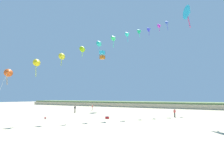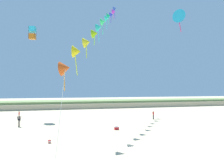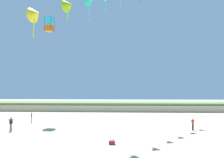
{
  "view_description": "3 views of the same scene",
  "coord_description": "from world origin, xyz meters",
  "px_view_note": "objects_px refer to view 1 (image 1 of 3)",
  "views": [
    {
      "loc": [
        18.24,
        -17.79,
        3.59
      ],
      "look_at": [
        2.7,
        9.63,
        6.92
      ],
      "focal_mm": 28.0,
      "sensor_mm": 36.0,
      "label": 1
    },
    {
      "loc": [
        -6.94,
        -22.17,
        5.46
      ],
      "look_at": [
        3.12,
        11.55,
        6.89
      ],
      "focal_mm": 38.0,
      "sensor_mm": 36.0,
      "label": 2
    },
    {
      "loc": [
        4.06,
        -13.83,
        4.88
      ],
      "look_at": [
        2.32,
        13.89,
        6.28
      ],
      "focal_mm": 38.0,
      "sensor_mm": 36.0,
      "label": 3
    }
  ],
  "objects_px": {
    "beach_cooler": "(107,117)",
    "beach_ball": "(45,118)",
    "person_mid_center": "(75,108)",
    "person_near_left": "(175,112)",
    "large_kite_low_lead": "(188,12)",
    "person_near_right": "(92,107)",
    "large_kite_mid_trail": "(102,55)"
  },
  "relations": [
    {
      "from": "person_near_right",
      "to": "beach_ball",
      "type": "relative_size",
      "value": 4.36
    },
    {
      "from": "beach_cooler",
      "to": "person_near_left",
      "type": "bearing_deg",
      "value": 41.01
    },
    {
      "from": "person_near_right",
      "to": "beach_ball",
      "type": "height_order",
      "value": "person_near_right"
    },
    {
      "from": "beach_cooler",
      "to": "beach_ball",
      "type": "xyz_separation_m",
      "value": [
        -8.79,
        -5.46,
        -0.03
      ]
    },
    {
      "from": "beach_cooler",
      "to": "person_mid_center",
      "type": "bearing_deg",
      "value": 153.92
    },
    {
      "from": "person_near_left",
      "to": "person_near_right",
      "type": "xyz_separation_m",
      "value": [
        -22.79,
        5.71,
        0.03
      ]
    },
    {
      "from": "person_near_left",
      "to": "beach_cooler",
      "type": "height_order",
      "value": "person_near_left"
    },
    {
      "from": "large_kite_low_lead",
      "to": "beach_ball",
      "type": "xyz_separation_m",
      "value": [
        -21.74,
        -10.33,
        -17.63
      ]
    },
    {
      "from": "person_mid_center",
      "to": "large_kite_mid_trail",
      "type": "distance_m",
      "value": 17.85
    },
    {
      "from": "person_mid_center",
      "to": "beach_cooler",
      "type": "height_order",
      "value": "person_mid_center"
    },
    {
      "from": "person_mid_center",
      "to": "beach_ball",
      "type": "relative_size",
      "value": 4.79
    },
    {
      "from": "person_mid_center",
      "to": "person_near_left",
      "type": "bearing_deg",
      "value": 5.4
    },
    {
      "from": "person_near_left",
      "to": "beach_cooler",
      "type": "xyz_separation_m",
      "value": [
        -9.51,
        -8.27,
        -0.67
      ]
    },
    {
      "from": "beach_cooler",
      "to": "beach_ball",
      "type": "height_order",
      "value": "beach_cooler"
    },
    {
      "from": "large_kite_mid_trail",
      "to": "beach_cooler",
      "type": "height_order",
      "value": "large_kite_mid_trail"
    },
    {
      "from": "large_kite_low_lead",
      "to": "large_kite_mid_trail",
      "type": "bearing_deg",
      "value": 155.37
    },
    {
      "from": "person_near_right",
      "to": "beach_cooler",
      "type": "bearing_deg",
      "value": -46.49
    },
    {
      "from": "person_near_left",
      "to": "large_kite_low_lead",
      "type": "distance_m",
      "value": 17.61
    },
    {
      "from": "beach_ball",
      "to": "person_mid_center",
      "type": "bearing_deg",
      "value": 108.23
    },
    {
      "from": "large_kite_low_lead",
      "to": "beach_cooler",
      "type": "height_order",
      "value": "large_kite_low_lead"
    },
    {
      "from": "person_mid_center",
      "to": "beach_ball",
      "type": "xyz_separation_m",
      "value": [
        3.83,
        -11.64,
        -0.82
      ]
    },
    {
      "from": "large_kite_low_lead",
      "to": "beach_cooler",
      "type": "xyz_separation_m",
      "value": [
        -12.94,
        -4.87,
        -17.6
      ]
    },
    {
      "from": "person_near_left",
      "to": "large_kite_mid_trail",
      "type": "distance_m",
      "value": 26.82
    },
    {
      "from": "large_kite_low_lead",
      "to": "beach_cooler",
      "type": "relative_size",
      "value": 6.78
    },
    {
      "from": "person_mid_center",
      "to": "large_kite_mid_trail",
      "type": "xyz_separation_m",
      "value": [
        1.27,
        9.83,
        14.84
      ]
    },
    {
      "from": "person_near_left",
      "to": "beach_cooler",
      "type": "relative_size",
      "value": 2.63
    },
    {
      "from": "person_near_right",
      "to": "large_kite_mid_trail",
      "type": "height_order",
      "value": "large_kite_mid_trail"
    },
    {
      "from": "large_kite_low_lead",
      "to": "beach_cooler",
      "type": "distance_m",
      "value": 22.38
    },
    {
      "from": "large_kite_mid_trail",
      "to": "large_kite_low_lead",
      "type": "bearing_deg",
      "value": -24.63
    },
    {
      "from": "person_mid_center",
      "to": "beach_ball",
      "type": "height_order",
      "value": "person_mid_center"
    },
    {
      "from": "person_near_left",
      "to": "beach_cooler",
      "type": "bearing_deg",
      "value": -138.99
    },
    {
      "from": "person_near_left",
      "to": "large_kite_low_lead",
      "type": "xyz_separation_m",
      "value": [
        3.43,
        -3.4,
        16.93
      ]
    }
  ]
}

